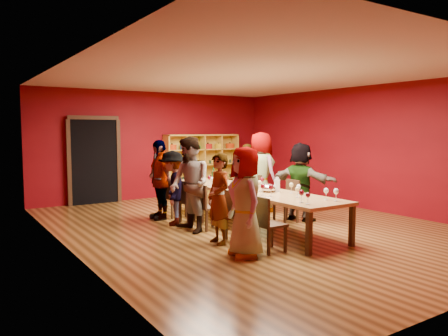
{
  "coord_description": "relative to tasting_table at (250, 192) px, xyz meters",
  "views": [
    {
      "loc": [
        -5.2,
        -6.96,
        1.93
      ],
      "look_at": [
        -0.28,
        0.53,
        1.15
      ],
      "focal_mm": 35.0,
      "sensor_mm": 36.0,
      "label": 1
    }
  ],
  "objects": [
    {
      "name": "person_right_2",
      "position": [
        1.25,
        -0.13,
        0.14
      ],
      "size": [
        0.76,
        1.61,
        1.67
      ],
      "primitive_type": "imported",
      "rotation": [
        0.0,
        0.0,
        1.78
      ],
      "color": "#5D7DBF",
      "rests_on": "ground"
    },
    {
      "name": "person_left_3",
      "position": [
        -1.26,
        0.94,
        0.06
      ],
      "size": [
        0.78,
        1.06,
        1.52
      ],
      "primitive_type": "imported",
      "rotation": [
        0.0,
        0.0,
        -2.0
      ],
      "color": "silver",
      "rests_on": "ground"
    },
    {
      "name": "wine_bottle",
      "position": [
        0.07,
        1.52,
        0.18
      ],
      "size": [
        0.09,
        0.09,
        0.33
      ],
      "color": "#153A18",
      "rests_on": "tasting_table"
    },
    {
      "name": "chair_person_left_3",
      "position": [
        -0.91,
        0.94,
        -0.2
      ],
      "size": [
        0.42,
        0.42,
        0.89
      ],
      "color": "black",
      "rests_on": "ground"
    },
    {
      "name": "wine_glass_7",
      "position": [
        -0.29,
        -1.93,
        0.19
      ],
      "size": [
        0.08,
        0.08,
        0.19
      ],
      "color": "silver",
      "rests_on": "tasting_table"
    },
    {
      "name": "wine_glass_13",
      "position": [
        0.28,
        1.7,
        0.2
      ],
      "size": [
        0.08,
        0.08,
        0.21
      ],
      "color": "silver",
      "rests_on": "tasting_table"
    },
    {
      "name": "wine_glass_16",
      "position": [
        -0.36,
        -0.02,
        0.2
      ],
      "size": [
        0.08,
        0.08,
        0.21
      ],
      "color": "silver",
      "rests_on": "tasting_table"
    },
    {
      "name": "chair_person_left_4",
      "position": [
        -0.91,
        1.66,
        -0.2
      ],
      "size": [
        0.42,
        0.42,
        0.89
      ],
      "color": "black",
      "rests_on": "ground"
    },
    {
      "name": "wine_glass_0",
      "position": [
        0.05,
        -1.32,
        0.19
      ],
      "size": [
        0.08,
        0.08,
        0.19
      ],
      "color": "silver",
      "rests_on": "tasting_table"
    },
    {
      "name": "chair_person_left_2",
      "position": [
        -0.91,
        0.21,
        -0.2
      ],
      "size": [
        0.42,
        0.42,
        0.89
      ],
      "color": "black",
      "rests_on": "ground"
    },
    {
      "name": "tasting_table",
      "position": [
        0.0,
        0.0,
        0.0
      ],
      "size": [
        1.1,
        4.5,
        0.75
      ],
      "color": "#A77945",
      "rests_on": "ground"
    },
    {
      "name": "wine_glass_3",
      "position": [
        -0.3,
        -0.79,
        0.2
      ],
      "size": [
        0.09,
        0.09,
        0.21
      ],
      "color": "silver",
      "rests_on": "tasting_table"
    },
    {
      "name": "chair_person_right_4",
      "position": [
        0.91,
        1.85,
        -0.2
      ],
      "size": [
        0.42,
        0.42,
        0.89
      ],
      "color": "black",
      "rests_on": "ground"
    },
    {
      "name": "wine_glass_14",
      "position": [
        0.28,
        -1.1,
        0.19
      ],
      "size": [
        0.08,
        0.08,
        0.19
      ],
      "color": "silver",
      "rests_on": "tasting_table"
    },
    {
      "name": "person_left_0",
      "position": [
        -1.32,
        -1.65,
        0.14
      ],
      "size": [
        0.62,
        0.9,
        1.68
      ],
      "primitive_type": "imported",
      "rotation": [
        0.0,
        0.0,
        -1.8
      ],
      "color": "#4F5055",
      "rests_on": "ground"
    },
    {
      "name": "wine_glass_17",
      "position": [
        -0.37,
        0.87,
        0.19
      ],
      "size": [
        0.07,
        0.07,
        0.19
      ],
      "color": "silver",
      "rests_on": "tasting_table"
    },
    {
      "name": "wine_glass_12",
      "position": [
        -0.05,
        -0.36,
        0.21
      ],
      "size": [
        0.09,
        0.09,
        0.22
      ],
      "color": "silver",
      "rests_on": "tasting_table"
    },
    {
      "name": "chair_person_left_0",
      "position": [
        -0.91,
        -1.65,
        -0.2
      ],
      "size": [
        0.42,
        0.42,
        0.89
      ],
      "color": "black",
      "rests_on": "ground"
    },
    {
      "name": "wine_glass_9",
      "position": [
        0.31,
        0.01,
        0.21
      ],
      "size": [
        0.09,
        0.09,
        0.22
      ],
      "color": "silver",
      "rests_on": "tasting_table"
    },
    {
      "name": "person_right_3",
      "position": [
        1.16,
        1.14,
        0.24
      ],
      "size": [
        0.56,
        0.95,
        1.88
      ],
      "primitive_type": "imported",
      "rotation": [
        0.0,
        0.0,
        1.64
      ],
      "color": "#CB888C",
      "rests_on": "ground"
    },
    {
      "name": "carafe_b",
      "position": [
        0.19,
        -0.6,
        0.18
      ],
      "size": [
        0.12,
        0.12,
        0.29
      ],
      "color": "silver",
      "rests_on": "tasting_table"
    },
    {
      "name": "wine_glass_5",
      "position": [
        0.27,
        -1.79,
        0.2
      ],
      "size": [
        0.08,
        0.08,
        0.21
      ],
      "color": "silver",
      "rests_on": "tasting_table"
    },
    {
      "name": "person_left_4",
      "position": [
        -1.21,
        1.66,
        0.16
      ],
      "size": [
        0.49,
        1.02,
        1.72
      ],
      "primitive_type": "imported",
      "rotation": [
        0.0,
        0.0,
        -1.6
      ],
      "color": "white",
      "rests_on": "ground"
    },
    {
      "name": "wine_glass_11",
      "position": [
        0.13,
        0.41,
        0.21
      ],
      "size": [
        0.09,
        0.09,
        0.22
      ],
      "color": "silver",
      "rests_on": "tasting_table"
    },
    {
      "name": "wine_glass_2",
      "position": [
        -0.33,
        1.03,
        0.2
      ],
      "size": [
        0.08,
        0.08,
        0.2
      ],
      "color": "silver",
      "rests_on": "tasting_table"
    },
    {
      "name": "wine_glass_10",
      "position": [
        0.27,
        1.85,
        0.2
      ],
      "size": [
        0.08,
        0.08,
        0.21
      ],
      "color": "silver",
      "rests_on": "tasting_table"
    },
    {
      "name": "spittoon_bowl",
      "position": [
        0.06,
        -0.5,
        0.12
      ],
      "size": [
        0.31,
        0.31,
        0.17
      ],
      "primitive_type": "ellipsoid",
      "color": "silver",
      "rests_on": "tasting_table"
    },
    {
      "name": "shelving_unit",
      "position": [
        1.4,
        4.32,
        0.28
      ],
      "size": [
        2.4,
        0.4,
        1.8
      ],
      "color": "gold",
      "rests_on": "ground"
    },
    {
      "name": "doorway",
      "position": [
        -1.8,
        4.43,
        0.42
      ],
      "size": [
        1.4,
        0.17,
        2.3
      ],
      "color": "black",
      "rests_on": "ground"
    },
    {
      "name": "wine_glass_15",
      "position": [
        -0.32,
        1.96,
        0.21
      ],
      "size": [
        0.09,
        0.09,
        0.21
      ],
      "color": "silver",
      "rests_on": "tasting_table"
    },
    {
      "name": "wine_glass_4",
      "position": [
        0.34,
        0.73,
        0.18
      ],
      "size": [
        0.07,
        0.07,
        0.18
      ],
      "color": "silver",
      "rests_on": "tasting_table"
    },
    {
      "name": "carafe_a",
      "position": [
        -0.12,
        -0.02,
        0.17
      ],
      "size": [
        0.13,
        0.13,
        0.27
      ],
      "color": "silver",
      "rests_on": "tasting_table"
    },
    {
      "name": "chair_person_right_3",
      "position": [
        0.91,
        1.14,
        -0.2
      ],
      "size": [
        0.42,
        0.42,
        0.89
      ],
      "color": "black",
      "rests_on": "ground"
    },
    {
      "name": "room_shell",
      "position": [
        0.0,
        0.0,
        0.8
      ],
      "size": [
        7.1,
        9.1,
        3.04
      ],
      "color": "#4C3014",
      "rests_on": "ground"
    },
    {
      "name": "wine_glass_1",
      "position": [
        0.3,
        -1.98,
        0.21
      ],
      "size": [
        0.09,
        0.09,
        0.22
      ],
      "color": "silver",
      "rests_on": "tasting_table"
    },
    {
      "name": "chair_person_right_2",
      "position": [
        0.91,
        -0.13,
        -0.2
      ],
      "size": [
        0.42,
        0.42,
        0.89
      ],
      "color": "black",
      "rests_on": "ground"
    },
    {
      "name": "wine_glass_8",
      "position": [
        -0.28,
        -0.99,
        0.21
      ],
      "size": [
        0.09,
        0.09,
        0.22
      ],
      "color": "silver",
      "rests_on": "tasting_table"
    },
    {
      "name": "chair_person_left_1",
      "position": [
        -0.91,
        -0.81,
        -0.2
      ],
      "size": [
        0.42,
        0.42,
        0.89
      ],
      "color": "black",
      "rests_on": "ground"
    },
    {
      "name": "person_right_4",
      "position": [
        1.31,
        1.85,
        0.1
      ],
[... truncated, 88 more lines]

